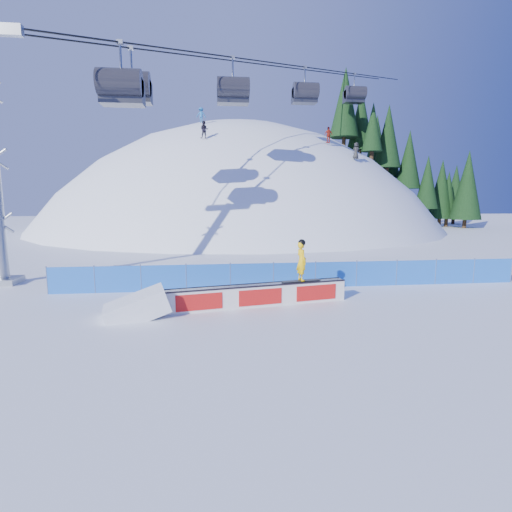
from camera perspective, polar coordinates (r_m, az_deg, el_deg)
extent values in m
plane|color=white|center=(14.65, 9.20, -8.46)|extent=(160.00, 160.00, 0.00)
sphere|color=white|center=(59.89, -2.43, -13.34)|extent=(64.00, 64.00, 64.00)
cylinder|color=#2F2013|center=(56.85, 12.01, 15.57)|extent=(0.50, 0.50, 1.40)
cone|color=black|center=(57.62, 12.16, 20.12)|extent=(3.53, 3.53, 8.03)
cylinder|color=#2F2013|center=(58.53, 13.84, 14.14)|extent=(0.50, 0.50, 1.40)
cone|color=black|center=(59.03, 13.97, 17.70)|extent=(2.71, 2.71, 6.16)
cylinder|color=#2F2013|center=(58.15, 14.32, 13.96)|extent=(0.50, 0.50, 1.40)
cone|color=black|center=(58.94, 14.52, 19.23)|extent=(4.27, 4.27, 9.70)
cylinder|color=#2F2013|center=(59.34, 16.75, 11.92)|extent=(0.50, 0.50, 1.40)
cone|color=black|center=(59.72, 16.91, 15.61)|extent=(2.87, 2.87, 6.52)
cylinder|color=#2F2013|center=(60.04, 17.93, 10.71)|extent=(0.50, 0.50, 1.40)
cone|color=black|center=(60.34, 18.10, 14.36)|extent=(2.86, 2.86, 6.50)
cylinder|color=#2F2013|center=(60.53, 19.85, 8.71)|extent=(0.50, 0.50, 1.40)
cone|color=black|center=(60.81, 20.10, 13.48)|extent=(3.93, 3.93, 8.93)
cylinder|color=#2F2013|center=(59.55, 22.68, 5.83)|extent=(0.50, 0.50, 1.40)
cone|color=black|center=(59.56, 22.93, 10.05)|extent=(3.34, 3.34, 7.59)
cylinder|color=#2F2013|center=(63.93, 21.44, 5.17)|extent=(0.50, 0.50, 1.40)
cone|color=black|center=(63.90, 21.70, 9.95)|extent=(4.17, 4.17, 9.49)
cylinder|color=#2F2013|center=(60.43, 23.72, 4.30)|extent=(0.50, 0.50, 1.40)
cone|color=black|center=(60.32, 23.94, 7.93)|extent=(2.84, 2.84, 6.45)
cylinder|color=#2F2013|center=(65.75, 24.57, 4.53)|extent=(0.50, 0.50, 1.40)
cone|color=black|center=(65.66, 24.82, 8.53)|extent=(3.52, 3.52, 7.99)
cylinder|color=#2F2013|center=(66.36, 24.58, 4.56)|extent=(0.50, 0.50, 1.40)
cone|color=black|center=(66.26, 24.83, 8.61)|extent=(3.60, 3.60, 8.19)
cylinder|color=#2F2013|center=(62.42, 28.78, 4.08)|extent=(0.50, 0.50, 1.40)
cone|color=black|center=(62.31, 29.05, 7.78)|extent=(3.02, 3.02, 6.86)
cube|color=blue|center=(18.74, 5.53, -2.77)|extent=(22.00, 0.03, 1.20)
cylinder|color=#44527A|center=(19.67, -27.69, -3.03)|extent=(0.05, 0.05, 1.30)
cylinder|color=#44527A|center=(19.03, -22.06, -3.03)|extent=(0.05, 0.05, 1.30)
cylinder|color=#44527A|center=(18.59, -16.11, -3.00)|extent=(0.05, 0.05, 1.30)
cylinder|color=#44527A|center=(18.36, -9.94, -2.93)|extent=(0.05, 0.05, 1.30)
cylinder|color=#44527A|center=(18.35, -3.68, -2.83)|extent=(0.05, 0.05, 1.30)
cylinder|color=#44527A|center=(18.55, 2.50, -2.69)|extent=(0.05, 0.05, 1.30)
cylinder|color=#44527A|center=(18.97, 8.49, -2.53)|extent=(0.05, 0.05, 1.30)
cylinder|color=#44527A|center=(19.58, 14.16, -2.36)|extent=(0.05, 0.05, 1.30)
cylinder|color=#44527A|center=(20.37, 19.43, -2.17)|extent=(0.05, 0.05, 1.30)
cylinder|color=#44527A|center=(21.31, 24.28, -1.98)|extent=(0.05, 0.05, 1.30)
cylinder|color=#44527A|center=(22.40, 28.68, -1.80)|extent=(0.05, 0.05, 1.30)
cylinder|color=#44527A|center=(23.61, 32.65, -1.63)|extent=(0.05, 0.05, 1.30)
cube|color=#949AA2|center=(23.20, -32.32, -3.01)|extent=(1.40, 1.40, 0.30)
cylinder|color=#222229|center=(25.31, -18.90, 22.41)|extent=(2.40, 1.50, 1.50)
cylinder|color=#222229|center=(32.49, -3.28, 22.92)|extent=(2.40, 1.50, 1.50)
cylinder|color=#222229|center=(41.95, 7.12, 22.42)|extent=(2.40, 1.50, 1.50)
cylinder|color=#222229|center=(53.19, 14.02, 21.71)|extent=(2.40, 1.50, 1.50)
cube|color=silver|center=(15.64, 0.38, -5.70)|extent=(7.25, 1.87, 0.82)
cube|color=gray|center=(15.54, 0.38, -4.17)|extent=(7.18, 1.88, 0.04)
cube|color=black|center=(15.32, 0.67, -4.32)|extent=(7.16, 1.45, 0.05)
cube|color=black|center=(15.77, 0.11, -3.95)|extent=(7.16, 1.45, 0.05)
cube|color=red|center=(15.42, 0.66, -5.90)|extent=(6.80, 1.37, 0.62)
cube|color=red|center=(15.86, 0.12, -5.50)|extent=(6.80, 1.37, 0.62)
cube|color=black|center=(16.17, 6.47, -3.53)|extent=(1.65, 0.61, 0.03)
imported|color=yellow|center=(16.02, 6.51, -0.73)|extent=(0.50, 0.65, 1.57)
sphere|color=black|center=(15.92, 6.56, 1.88)|extent=(0.29, 0.29, 0.29)
imported|color=black|center=(40.85, -7.40, 17.48)|extent=(0.89, 0.74, 1.65)
imported|color=#A12517|center=(44.74, 10.32, 16.66)|extent=(1.04, 0.64, 1.65)
imported|color=#1B63A7|center=(47.84, -7.84, 19.33)|extent=(1.11, 0.68, 1.65)
imported|color=black|center=(43.63, 14.10, 14.38)|extent=(0.88, 0.64, 1.65)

